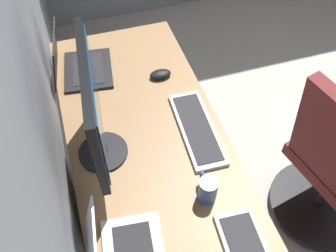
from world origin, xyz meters
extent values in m
cube|color=#8C939E|center=(0.00, 2.06, 1.30)|extent=(4.72, 0.10, 2.60)
cube|color=#936D47|center=(-0.08, 1.66, 0.71)|extent=(1.82, 0.65, 0.03)
cylinder|color=silver|center=(0.77, 1.40, 0.35)|extent=(0.05, 0.05, 0.70)
cylinder|color=silver|center=(0.77, 1.93, 0.35)|extent=(0.05, 0.05, 0.70)
cube|color=#936D47|center=(-0.11, 1.69, 0.35)|extent=(0.40, 0.50, 0.69)
cube|color=silver|center=(-0.11, 1.44, 0.35)|extent=(0.37, 0.01, 0.61)
cylinder|color=black|center=(0.03, 1.85, 0.74)|extent=(0.20, 0.20, 0.01)
cylinder|color=black|center=(0.03, 1.85, 0.79)|extent=(0.04, 0.04, 0.10)
cube|color=black|center=(0.03, 1.85, 1.02)|extent=(0.52, 0.08, 0.36)
cube|color=navy|center=(0.04, 1.84, 1.02)|extent=(0.48, 0.05, 0.31)
cube|color=black|center=(0.54, 1.83, 0.74)|extent=(0.32, 0.26, 0.01)
cube|color=#262628|center=(0.54, 1.83, 0.75)|extent=(0.25, 0.18, 0.00)
cube|color=black|center=(0.56, 1.96, 0.85)|extent=(0.29, 0.08, 0.22)
cube|color=#330F14|center=(0.56, 1.96, 0.85)|extent=(0.26, 0.07, 0.18)
cube|color=silver|center=(0.03, 1.45, 0.74)|extent=(0.43, 0.16, 0.02)
cube|color=#2D2D30|center=(0.03, 1.45, 0.75)|extent=(0.38, 0.13, 0.00)
ellipsoid|color=black|center=(0.40, 1.50, 0.75)|extent=(0.06, 0.10, 0.03)
cylinder|color=#335193|center=(-0.28, 1.53, 0.78)|extent=(0.07, 0.07, 0.10)
torus|color=#335193|center=(-0.23, 1.53, 0.79)|extent=(0.06, 0.01, 0.06)
cube|color=maroon|center=(-0.22, 0.94, 0.74)|extent=(0.41, 0.20, 0.50)
cylinder|color=black|center=(-0.18, 0.73, 0.24)|extent=(0.05, 0.05, 0.37)
cylinder|color=black|center=(-0.18, 0.73, 0.04)|extent=(0.56, 0.56, 0.03)
camera|label=1|loc=(-0.87, 1.86, 1.95)|focal=39.06mm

